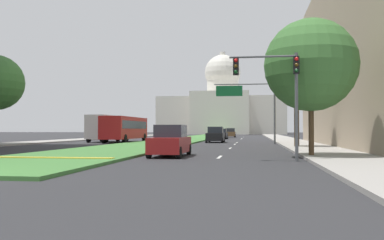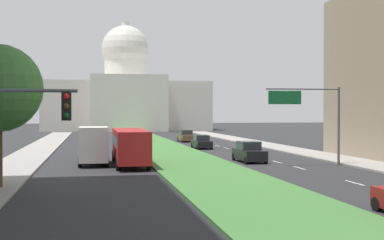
{
  "view_description": "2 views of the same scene",
  "coord_description": "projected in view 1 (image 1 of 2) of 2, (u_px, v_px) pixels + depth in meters",
  "views": [
    {
      "loc": [
        9.72,
        -11.61,
        1.53
      ],
      "look_at": [
        1.26,
        47.04,
        2.84
      ],
      "focal_mm": 39.45,
      "sensor_mm": 36.0,
      "label": 1
    },
    {
      "loc": [
        -8.18,
        -8.23,
        4.43
      ],
      "look_at": [
        1.93,
        45.81,
        3.59
      ],
      "focal_mm": 50.04,
      "sensor_mm": 36.0,
      "label": 2
    }
  ],
  "objects": [
    {
      "name": "sedan_distant",
      "position": [
        221.0,
        134.0,
        66.45
      ],
      "size": [
        1.9,
        4.61,
        1.64
      ],
      "color": "black",
      "rests_on": "ground_plane"
    },
    {
      "name": "grass_median",
      "position": [
        193.0,
        138.0,
        68.96
      ],
      "size": [
        7.06,
        113.43,
        0.14
      ],
      "primitive_type": "cube",
      "color": "#427A38",
      "rests_on": "ground_plane"
    },
    {
      "name": "street_tree_right_mid",
      "position": [
        296.0,
        80.0,
        34.62
      ],
      "size": [
        3.35,
        3.35,
        7.32
      ],
      "color": "#4C3823",
      "rests_on": "ground_plane"
    },
    {
      "name": "sedan_lead_stopped",
      "position": [
        170.0,
        142.0,
        23.83
      ],
      "size": [
        1.86,
        4.55,
        1.78
      ],
      "color": "maroon",
      "rests_on": "ground_plane"
    },
    {
      "name": "street_tree_right_near",
      "position": [
        311.0,
        65.0,
        22.64
      ],
      "size": [
        4.99,
        4.99,
        7.48
      ],
      "color": "#4C3823",
      "rests_on": "ground_plane"
    },
    {
      "name": "capitol_building",
      "position": [
        222.0,
        110.0,
        136.86
      ],
      "size": [
        39.44,
        27.51,
        26.86
      ],
      "color": "silver",
      "rests_on": "ground_plane"
    },
    {
      "name": "traffic_light_near_right",
      "position": [
        278.0,
        82.0,
        20.25
      ],
      "size": [
        3.34,
        0.35,
        5.2
      ],
      "color": "#515456",
      "rests_on": "ground_plane"
    },
    {
      "name": "sidewalk_left",
      "position": [
        95.0,
        139.0,
        64.77
      ],
      "size": [
        4.0,
        113.43,
        0.15
      ],
      "primitive_type": "cube",
      "color": "#9E9991",
      "rests_on": "ground_plane"
    },
    {
      "name": "sedan_far_horizon",
      "position": [
        230.0,
        133.0,
        80.92
      ],
      "size": [
        2.02,
        4.44,
        1.74
      ],
      "color": "brown",
      "rests_on": "ground_plane"
    },
    {
      "name": "box_truck_delivery",
      "position": [
        103.0,
        128.0,
        50.64
      ],
      "size": [
        2.4,
        6.4,
        3.2
      ],
      "color": "black",
      "rests_on": "ground_plane"
    },
    {
      "name": "lane_dashes_right",
      "position": [
        238.0,
        141.0,
        52.67
      ],
      "size": [
        0.16,
        63.53,
        0.01
      ],
      "color": "silver",
      "rests_on": "ground_plane"
    },
    {
      "name": "ground_plane",
      "position": [
        198.0,
        138.0,
        75.2
      ],
      "size": [
        277.28,
        277.28,
        0.0
      ],
      "primitive_type": "plane",
      "color": "#2B2B2D"
    },
    {
      "name": "overhead_guide_sign",
      "position": [
        251.0,
        99.0,
        44.4
      ],
      "size": [
        6.42,
        0.2,
        6.5
      ],
      "color": "#515456",
      "rests_on": "ground_plane"
    },
    {
      "name": "sidewalk_right",
      "position": [
        285.0,
        139.0,
        60.68
      ],
      "size": [
        4.0,
        113.43,
        0.15
      ],
      "primitive_type": "cube",
      "color": "#9E9991",
      "rests_on": "ground_plane"
    },
    {
      "name": "median_curb_nose",
      "position": [
        50.0,
        158.0,
        20.39
      ],
      "size": [
        6.35,
        0.5,
        0.04
      ],
      "primitive_type": "cube",
      "color": "gold",
      "rests_on": "grass_median"
    },
    {
      "name": "sedan_midblock",
      "position": [
        216.0,
        135.0,
        48.86
      ],
      "size": [
        2.02,
        4.66,
        1.83
      ],
      "color": "black",
      "rests_on": "ground_plane"
    },
    {
      "name": "city_bus",
      "position": [
        125.0,
        127.0,
        49.42
      ],
      "size": [
        2.62,
        11.0,
        2.95
      ],
      "color": "#B21E1E",
      "rests_on": "ground_plane"
    }
  ]
}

